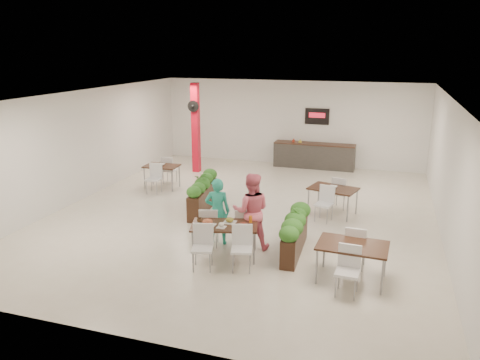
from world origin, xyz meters
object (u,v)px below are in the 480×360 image
at_px(diner_man, 218,211).
at_px(side_table_a, 162,169).
at_px(planter_left, 203,192).
at_px(planter_right, 295,231).
at_px(main_table, 224,230).
at_px(side_table_c, 352,250).
at_px(side_table_b, 333,192).
at_px(red_column, 196,127).
at_px(diner_woman, 251,211).
at_px(service_counter, 314,155).

bearing_deg(diner_man, side_table_a, -62.49).
distance_m(planter_left, planter_right, 3.55).
height_order(main_table, side_table_c, same).
xyz_separation_m(planter_right, side_table_b, (0.49, 2.75, 0.13)).
height_order(red_column, diner_woman, red_column).
distance_m(service_counter, planter_left, 6.17).
xyz_separation_m(diner_woman, side_table_c, (2.29, -0.90, -0.24)).
distance_m(side_table_b, side_table_c, 3.77).
height_order(service_counter, diner_man, service_counter).
bearing_deg(side_table_a, diner_man, -49.96).
bearing_deg(diner_man, side_table_c, 149.35).
bearing_deg(main_table, red_column, 117.51).
distance_m(diner_man, planter_left, 2.32).
bearing_deg(side_table_c, service_counter, 106.55).
bearing_deg(side_table_b, diner_man, -114.64).
height_order(service_counter, side_table_b, service_counter).
distance_m(red_column, diner_man, 6.68).
distance_m(service_counter, diner_man, 7.83).
xyz_separation_m(red_column, side_table_c, (6.12, -6.80, -1.01)).
distance_m(planter_left, side_table_c, 5.15).
distance_m(service_counter, side_table_a, 5.93).
relative_size(red_column, side_table_c, 1.95).
relative_size(red_column, planter_right, 1.62).
height_order(red_column, diner_man, red_column).
xyz_separation_m(diner_woman, side_table_b, (1.48, 2.79, -0.24)).
relative_size(red_column, diner_man, 2.04).
distance_m(diner_man, planter_right, 1.81).
distance_m(red_column, diner_woman, 7.07).
bearing_deg(red_column, diner_man, -62.87).
xyz_separation_m(red_column, main_table, (3.41, -6.56, -1.01)).
height_order(main_table, side_table_b, same).
xyz_separation_m(diner_man, side_table_c, (3.09, -0.90, -0.15)).
bearing_deg(planter_right, side_table_a, 144.63).
bearing_deg(planter_left, side_table_b, 13.07).
relative_size(planter_left, side_table_b, 1.26).
relative_size(red_column, service_counter, 1.07).
height_order(side_table_b, side_table_c, same).
bearing_deg(planter_right, diner_man, -178.90).
xyz_separation_m(main_table, side_table_b, (1.89, 3.44, -0.00)).
distance_m(main_table, diner_man, 0.78).
bearing_deg(planter_left, diner_man, -59.21).
height_order(main_table, side_table_a, same).
xyz_separation_m(service_counter, planter_left, (-2.16, -5.78, 0.04)).
height_order(planter_left, side_table_c, planter_left).
bearing_deg(diner_woman, main_table, 43.65).
bearing_deg(diner_woman, service_counter, -105.79).
bearing_deg(red_column, side_table_b, -30.44).
distance_m(planter_left, side_table_b, 3.55).
bearing_deg(diner_woman, side_table_a, -56.22).
relative_size(main_table, side_table_b, 1.12).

